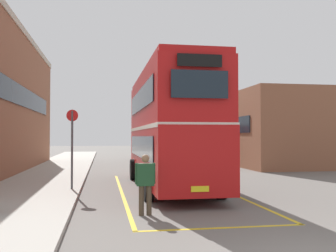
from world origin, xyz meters
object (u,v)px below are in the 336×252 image
pedestrian_boarding (145,180)px  bus_stop_sign (72,142)px  single_deck_bus (175,142)px  double_decker_bus (169,127)px

pedestrian_boarding → bus_stop_sign: 5.21m
bus_stop_sign → single_deck_bus: bearing=67.4°
single_deck_bus → pedestrian_boarding: 22.50m
bus_stop_sign → double_decker_bus: bearing=11.0°
double_decker_bus → single_deck_bus: size_ratio=1.19×
pedestrian_boarding → bus_stop_sign: bus_stop_sign is taller
single_deck_bus → double_decker_bus: bearing=-101.5°
single_deck_bus → pedestrian_boarding: size_ratio=5.26×
double_decker_bus → bus_stop_sign: size_ratio=3.40×
double_decker_bus → pedestrian_boarding: (-1.58, -5.34, -1.58)m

